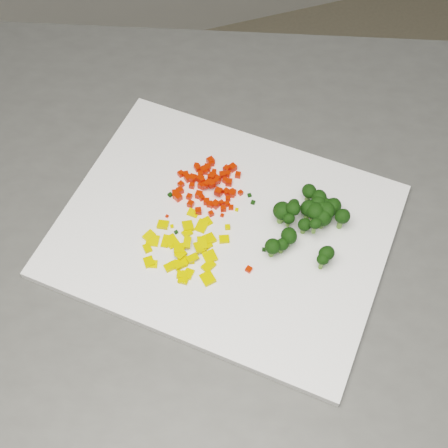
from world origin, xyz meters
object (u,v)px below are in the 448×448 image
object	(u,v)px
broccoli_pile	(305,223)
pepper_pile	(186,245)
carrot_pile	(207,182)
counter_block	(220,340)
cutting_board	(224,230)

from	to	relation	value
broccoli_pile	pepper_pile	bearing A→B (deg)	170.42
pepper_pile	carrot_pile	bearing A→B (deg)	57.28
carrot_pile	broccoli_pile	world-z (taller)	broccoli_pile
counter_block	pepper_pile	distance (m)	0.47
carrot_pile	broccoli_pile	xyz separation A→B (m)	(0.10, -0.11, 0.01)
counter_block	cutting_board	bearing A→B (deg)	-86.68
cutting_board	pepper_pile	xyz separation A→B (m)	(-0.06, -0.01, 0.01)
counter_block	pepper_pile	bearing A→B (deg)	-146.01
cutting_board	carrot_pile	size ratio (longest dim) A/B	4.50
counter_block	pepper_pile	xyz separation A→B (m)	(-0.06, -0.04, 0.47)
counter_block	broccoli_pile	distance (m)	0.50
cutting_board	broccoli_pile	world-z (taller)	broccoli_pile
pepper_pile	cutting_board	bearing A→B (deg)	14.16
carrot_pile	broccoli_pile	size ratio (longest dim) A/B	0.83
carrot_pile	counter_block	bearing A→B (deg)	-89.48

